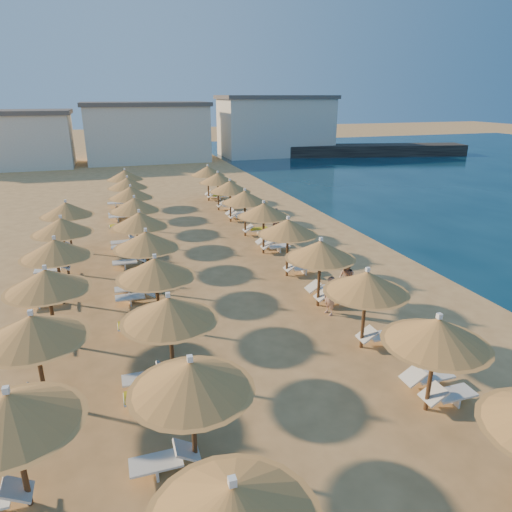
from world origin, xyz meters
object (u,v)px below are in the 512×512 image
object	(u,v)px
beachgoer_a	(330,296)
parasol_row_west	(146,241)
parasol_row_east	(288,228)
beachgoer_c	(276,222)
jetty	(359,150)
beachgoer_b	(346,280)

from	to	relation	value
beachgoer_a	parasol_row_west	bearing A→B (deg)	-136.49
parasol_row_east	parasol_row_west	world-z (taller)	same
parasol_row_east	beachgoer_c	xyz separation A→B (m)	(1.72, 6.16, -1.49)
jetty	parasol_row_west	world-z (taller)	parasol_row_west
beachgoer_c	beachgoer_b	size ratio (longest dim) A/B	1.03
parasol_row_west	beachgoer_a	size ratio (longest dim) A/B	23.67
beachgoer_b	beachgoer_a	bearing A→B (deg)	-52.89
parasol_row_east	beachgoer_b	bearing A→B (deg)	-66.44
parasol_row_west	beachgoer_c	bearing A→B (deg)	37.16
parasol_row_east	beachgoer_c	size ratio (longest dim) A/B	21.13
parasol_row_east	beachgoer_a	bearing A→B (deg)	-88.85
beachgoer_a	beachgoer_b	distance (m)	1.71
jetty	parasol_row_west	xyz separation A→B (m)	(-32.89, -39.14, 1.63)
beachgoer_a	beachgoer_b	bearing A→B (deg)	117.24
parasol_row_east	parasol_row_west	xyz separation A→B (m)	(-6.40, 0.00, 0.00)
parasol_row_east	beachgoer_b	xyz separation A→B (m)	(1.39, -3.18, -1.52)
parasol_row_east	beachgoer_c	bearing A→B (deg)	74.38
parasol_row_west	beachgoer_c	world-z (taller)	parasol_row_west
jetty	beachgoer_b	size ratio (longest dim) A/B	17.55
parasol_row_west	beachgoer_b	size ratio (longest dim) A/B	21.81
parasol_row_east	beachgoer_a	distance (m)	4.57
parasol_row_west	jetty	bearing A→B (deg)	49.96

